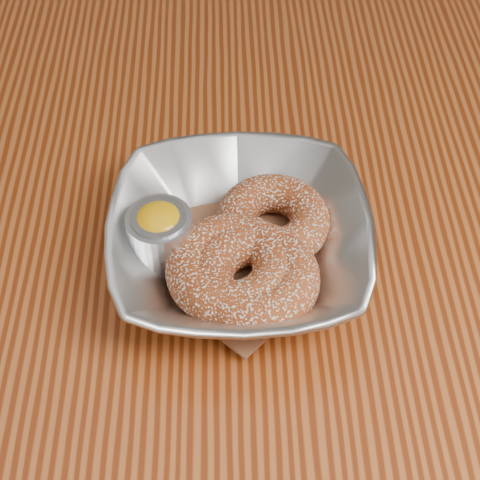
{
  "coord_description": "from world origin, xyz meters",
  "views": [
    {
      "loc": [
        0.08,
        -0.47,
        1.25
      ],
      "look_at": [
        0.09,
        -0.08,
        0.78
      ],
      "focal_mm": 55.0,
      "sensor_mm": 36.0,
      "label": 1
    }
  ],
  "objects_px": {
    "serving_bowl": "(240,242)",
    "donut_back": "(273,220)",
    "ramekin": "(161,234)",
    "table": "(148,264)",
    "donut_front": "(232,269)",
    "donut_extra": "(253,278)"
  },
  "relations": [
    {
      "from": "donut_extra",
      "to": "ramekin",
      "type": "bearing_deg",
      "value": 151.85
    },
    {
      "from": "donut_extra",
      "to": "ramekin",
      "type": "distance_m",
      "value": 0.09
    },
    {
      "from": "serving_bowl",
      "to": "donut_front",
      "type": "xyz_separation_m",
      "value": [
        -0.01,
        -0.03,
        0.0
      ]
    },
    {
      "from": "donut_back",
      "to": "donut_front",
      "type": "distance_m",
      "value": 0.06
    },
    {
      "from": "serving_bowl",
      "to": "donut_back",
      "type": "bearing_deg",
      "value": 39.27
    },
    {
      "from": "serving_bowl",
      "to": "donut_back",
      "type": "xyz_separation_m",
      "value": [
        0.03,
        0.02,
        0.0
      ]
    },
    {
      "from": "ramekin",
      "to": "table",
      "type": "bearing_deg",
      "value": 110.41
    },
    {
      "from": "donut_back",
      "to": "serving_bowl",
      "type": "bearing_deg",
      "value": -140.73
    },
    {
      "from": "serving_bowl",
      "to": "donut_extra",
      "type": "height_order",
      "value": "serving_bowl"
    },
    {
      "from": "donut_back",
      "to": "ramekin",
      "type": "distance_m",
      "value": 0.1
    },
    {
      "from": "table",
      "to": "serving_bowl",
      "type": "distance_m",
      "value": 0.17
    },
    {
      "from": "donut_extra",
      "to": "donut_back",
      "type": "bearing_deg",
      "value": 72.79
    },
    {
      "from": "table",
      "to": "serving_bowl",
      "type": "height_order",
      "value": "serving_bowl"
    },
    {
      "from": "donut_back",
      "to": "donut_front",
      "type": "xyz_separation_m",
      "value": [
        -0.04,
        -0.05,
        0.0
      ]
    },
    {
      "from": "donut_front",
      "to": "donut_extra",
      "type": "xyz_separation_m",
      "value": [
        0.02,
        -0.01,
        -0.0
      ]
    },
    {
      "from": "donut_extra",
      "to": "ramekin",
      "type": "height_order",
      "value": "ramekin"
    },
    {
      "from": "donut_front",
      "to": "donut_back",
      "type": "bearing_deg",
      "value": 55.86
    },
    {
      "from": "table",
      "to": "serving_bowl",
      "type": "bearing_deg",
      "value": -39.14
    },
    {
      "from": "donut_front",
      "to": "donut_extra",
      "type": "distance_m",
      "value": 0.02
    },
    {
      "from": "table",
      "to": "ramekin",
      "type": "relative_size",
      "value": 20.86
    },
    {
      "from": "table",
      "to": "donut_back",
      "type": "bearing_deg",
      "value": -23.17
    },
    {
      "from": "donut_front",
      "to": "ramekin",
      "type": "relative_size",
      "value": 1.9
    }
  ]
}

